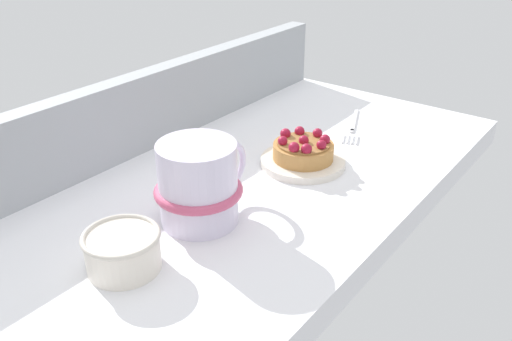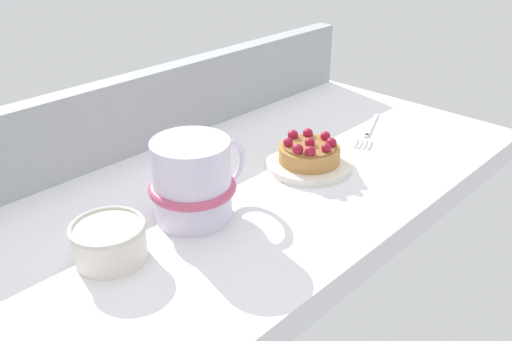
{
  "view_description": "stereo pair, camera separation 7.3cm",
  "coord_description": "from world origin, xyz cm",
  "px_view_note": "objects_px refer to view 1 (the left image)",
  "views": [
    {
      "loc": [
        -56.45,
        -41.8,
        36.87
      ],
      "look_at": [
        -4.42,
        -2.49,
        3.0
      ],
      "focal_mm": 38.49,
      "sensor_mm": 36.0,
      "label": 1
    },
    {
      "loc": [
        -51.7,
        -47.4,
        36.87
      ],
      "look_at": [
        -4.42,
        -2.49,
        3.0
      ],
      "focal_mm": 38.49,
      "sensor_mm": 36.0,
      "label": 2
    }
  ],
  "objects_px": {
    "dessert_plate": "(303,162)",
    "sugar_bowl": "(123,250)",
    "raspberry_tart": "(303,149)",
    "dessert_fork": "(353,125)",
    "coffee_mug": "(199,184)"
  },
  "relations": [
    {
      "from": "coffee_mug",
      "to": "dessert_fork",
      "type": "bearing_deg",
      "value": -1.54
    },
    {
      "from": "coffee_mug",
      "to": "sugar_bowl",
      "type": "relative_size",
      "value": 1.72
    },
    {
      "from": "sugar_bowl",
      "to": "dessert_fork",
      "type": "bearing_deg",
      "value": -1.22
    },
    {
      "from": "raspberry_tart",
      "to": "dessert_fork",
      "type": "distance_m",
      "value": 0.18
    },
    {
      "from": "coffee_mug",
      "to": "sugar_bowl",
      "type": "xyz_separation_m",
      "value": [
        -0.12,
        0.0,
        -0.03
      ]
    },
    {
      "from": "dessert_plate",
      "to": "coffee_mug",
      "type": "bearing_deg",
      "value": 174.48
    },
    {
      "from": "dessert_plate",
      "to": "raspberry_tart",
      "type": "xyz_separation_m",
      "value": [
        -0.0,
        -0.0,
        0.02
      ]
    },
    {
      "from": "raspberry_tart",
      "to": "dessert_fork",
      "type": "bearing_deg",
      "value": 3.12
    },
    {
      "from": "dessert_plate",
      "to": "sugar_bowl",
      "type": "bearing_deg",
      "value": 176.47
    },
    {
      "from": "coffee_mug",
      "to": "raspberry_tart",
      "type": "bearing_deg",
      "value": -5.54
    },
    {
      "from": "coffee_mug",
      "to": "dessert_fork",
      "type": "relative_size",
      "value": 0.98
    },
    {
      "from": "sugar_bowl",
      "to": "dessert_plate",
      "type": "bearing_deg",
      "value": -3.53
    },
    {
      "from": "dessert_plate",
      "to": "coffee_mug",
      "type": "distance_m",
      "value": 0.21
    },
    {
      "from": "dessert_plate",
      "to": "dessert_fork",
      "type": "distance_m",
      "value": 0.18
    },
    {
      "from": "dessert_plate",
      "to": "raspberry_tart",
      "type": "relative_size",
      "value": 1.41
    }
  ]
}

